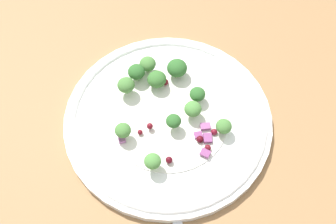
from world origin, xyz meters
The scene contains 26 objects.
ground_plane centered at (0.00, 0.00, -1.00)cm, with size 180.00×180.00×2.00cm, color olive.
plate centered at (1.50, 2.48, 0.86)cm, with size 28.97×28.97×1.70cm.
dressing_pool centered at (1.50, 2.48, 1.30)cm, with size 16.80×16.80×0.20cm, color white.
broccoli_floret_0 centered at (-2.79, -1.00, 2.87)cm, with size 2.72×2.72×2.76cm.
broccoli_floret_1 centered at (-4.70, -3.25, 3.02)cm, with size 2.40×2.40×2.43cm.
broccoli_floret_2 centered at (-2.77, -4.16, 3.03)cm, with size 2.49×2.49×2.52cm.
broccoli_floret_3 centered at (0.82, 10.23, 2.78)cm, with size 2.17×2.17×2.19cm.
broccoli_floret_4 centered at (-2.62, 5.23, 2.84)cm, with size 2.22×2.22×2.25cm.
broccoli_floret_5 centered at (2.77, 3.80, 3.12)cm, with size 2.05×2.05×2.08cm.
broccoli_floret_6 centered at (6.64, -1.82, 3.19)cm, with size 2.17×2.17×2.20cm.
broccoli_floret_7 centered at (9.22, 3.54, 3.20)cm, with size 2.19×2.19×2.22cm.
broccoli_floret_8 centered at (-0.44, -4.48, 3.27)cm, with size 2.46×2.46×2.49cm.
broccoli_floret_9 centered at (-5.63, 0.98, 3.00)cm, with size 2.92×2.92×2.96cm.
broccoli_floret_10 centered at (0.23, 5.51, 3.05)cm, with size 2.36×2.36×2.39cm.
cranberry_0 centered at (5.38, 0.09, 1.82)cm, with size 0.71×0.71×0.71cm, color maroon.
cranberry_1 centered at (3.33, 7.83, 1.82)cm, with size 0.96×0.96×0.96cm, color #4C0A14.
cranberry_2 centered at (-3.57, 0.33, 1.72)cm, with size 0.89×0.89×0.89cm, color maroon.
cranberry_3 centered at (4.10, 9.22, 1.78)cm, with size 0.87×0.87×0.87cm, color maroon.
cranberry_4 centered at (1.49, 9.21, 1.70)cm, with size 0.89×0.89×0.89cm, color maroon.
cranberry_5 centered at (4.18, 0.92, 2.15)cm, with size 0.85×0.85×0.85cm, color maroon.
cranberry_6 centered at (7.74, 5.17, 1.96)cm, with size 0.92×0.92×0.92cm, color #4C0A14.
onion_bit_0 centered at (1.16, 7.83, 1.75)cm, with size 0.97×1.36×0.44cm, color #934C84.
onion_bit_1 centered at (2.71, 7.37, 1.59)cm, with size 1.10×0.94×0.38cm, color #843D75.
onion_bit_2 centered at (4.96, 9.18, 1.78)cm, with size 1.24×1.01×0.45cm, color #843D75.
onion_bit_3 centered at (7.23, -1.87, 1.85)cm, with size 1.13×0.95×0.43cm, color #A35B93.
onion_bit_4 centered at (2.71, 8.71, 1.74)cm, with size 1.15×1.33×0.42cm, color #843D75.
Camera 1 is at (28.64, 13.59, 51.85)cm, focal length 45.01 mm.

